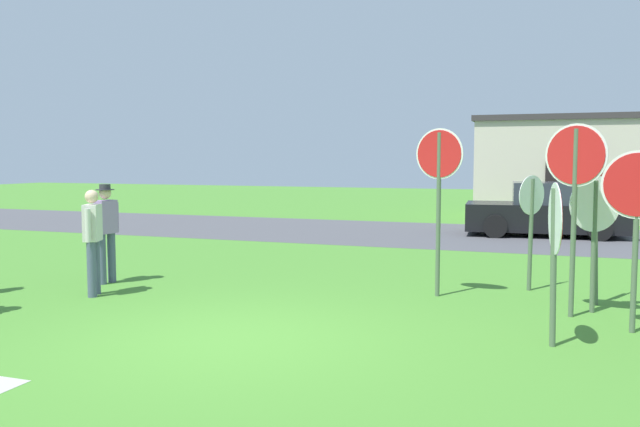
% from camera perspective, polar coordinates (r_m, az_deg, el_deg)
% --- Properties ---
extents(ground_plane, '(80.00, 80.00, 0.00)m').
position_cam_1_polar(ground_plane, '(8.18, -7.53, -10.75)').
color(ground_plane, '#47842D').
extents(street_asphalt, '(60.00, 6.40, 0.01)m').
position_cam_1_polar(street_asphalt, '(19.28, 8.81, -1.74)').
color(street_asphalt, '#4C4C51').
rests_on(street_asphalt, ground).
extents(building_background, '(6.04, 4.66, 3.67)m').
position_cam_1_polar(building_background, '(25.66, 20.25, 3.75)').
color(building_background, beige).
rests_on(building_background, ground).
extents(parked_car_on_street, '(4.43, 2.28, 1.51)m').
position_cam_1_polar(parked_car_on_street, '(19.59, 19.06, 0.16)').
color(parked_car_on_street, black).
rests_on(parked_car_on_street, ground).
extents(stop_sign_rear_right, '(0.79, 0.35, 2.66)m').
position_cam_1_polar(stop_sign_rear_right, '(9.60, 21.20, 2.45)').
color(stop_sign_rear_right, '#51664C').
rests_on(stop_sign_rear_right, ground).
extents(stop_sign_leaning_left, '(0.70, 0.41, 1.94)m').
position_cam_1_polar(stop_sign_leaning_left, '(10.03, 22.67, -0.51)').
color(stop_sign_leaning_left, '#51664C').
rests_on(stop_sign_leaning_left, ground).
extents(stop_sign_tallest, '(0.86, 0.15, 2.29)m').
position_cam_1_polar(stop_sign_tallest, '(9.08, 25.75, 0.49)').
color(stop_sign_tallest, '#51664C').
rests_on(stop_sign_tallest, ground).
extents(stop_sign_low_front, '(0.32, 0.67, 2.14)m').
position_cam_1_polar(stop_sign_low_front, '(10.57, 22.82, 0.43)').
color(stop_sign_low_front, '#51664C').
rests_on(stop_sign_low_front, ground).
extents(stop_sign_center_cluster, '(0.17, 0.82, 1.91)m').
position_cam_1_polar(stop_sign_center_cluster, '(8.03, 19.66, -1.82)').
color(stop_sign_center_cluster, '#51664C').
rests_on(stop_sign_center_cluster, ground).
extents(stop_sign_rear_left, '(0.77, 0.23, 2.65)m').
position_cam_1_polar(stop_sign_rear_left, '(10.49, 10.25, 2.77)').
color(stop_sign_rear_left, '#51664C').
rests_on(stop_sign_rear_left, ground).
extents(stop_sign_leaning_right, '(0.38, 0.55, 1.91)m').
position_cam_1_polar(stop_sign_leaning_right, '(11.35, 17.81, -0.01)').
color(stop_sign_leaning_right, '#51664C').
rests_on(stop_sign_leaning_right, ground).
extents(person_on_left, '(0.42, 0.56, 1.74)m').
position_cam_1_polar(person_on_left, '(12.07, -18.12, -1.03)').
color(person_on_left, '#4C5670').
rests_on(person_on_left, ground).
extents(person_near_signs, '(0.34, 0.53, 1.69)m').
position_cam_1_polar(person_near_signs, '(11.03, -19.08, -1.89)').
color(person_near_signs, '#4C5670').
rests_on(person_near_signs, ground).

